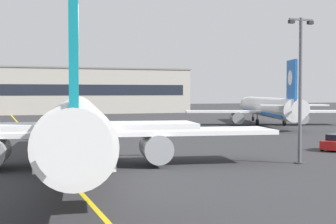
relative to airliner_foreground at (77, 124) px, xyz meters
The scene contains 6 objects.
ground_plane 14.13m from the airliner_foreground, 95.75° to the right, with size 400.00×400.00×0.00m, color #2D2D30.
taxiway_centreline 16.74m from the airliner_foreground, 94.81° to the left, with size 0.30×180.00×0.01m, color yellow.
airliner_foreground is the anchor object (origin of this frame).
airliner_background 54.54m from the airliner_foreground, 43.00° to the left, with size 29.03×36.72×10.60m.
apron_lamp_post 18.30m from the airliner_foreground, 13.08° to the right, with size 2.24×0.90×11.92m.
safety_cone_by_nose_gear 16.50m from the airliner_foreground, 87.36° to the left, with size 0.44×0.44×0.55m.
Camera 1 is at (-4.91, -24.66, 5.90)m, focal length 52.67 mm.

